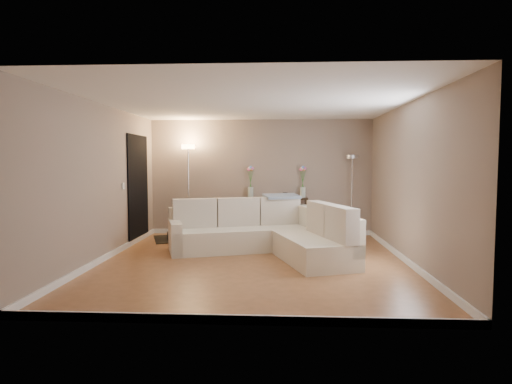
{
  "coord_description": "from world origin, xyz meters",
  "views": [
    {
      "loc": [
        0.41,
        -6.94,
        1.64
      ],
      "look_at": [
        0.0,
        0.8,
        1.1
      ],
      "focal_mm": 30.0,
      "sensor_mm": 36.0,
      "label": 1
    }
  ],
  "objects_px": {
    "console_table": "(273,214)",
    "floor_lamp_unlit": "(352,179)",
    "sectional_sofa": "(268,233)",
    "floor_lamp_lit": "(188,172)"
  },
  "relations": [
    {
      "from": "console_table",
      "to": "sectional_sofa",
      "type": "bearing_deg",
      "value": -92.01
    },
    {
      "from": "sectional_sofa",
      "to": "floor_lamp_unlit",
      "type": "relative_size",
      "value": 1.88
    },
    {
      "from": "floor_lamp_unlit",
      "to": "sectional_sofa",
      "type": "bearing_deg",
      "value": -135.19
    },
    {
      "from": "console_table",
      "to": "floor_lamp_lit",
      "type": "height_order",
      "value": "floor_lamp_lit"
    },
    {
      "from": "sectional_sofa",
      "to": "floor_lamp_lit",
      "type": "bearing_deg",
      "value": 135.92
    },
    {
      "from": "sectional_sofa",
      "to": "console_table",
      "type": "xyz_separation_m",
      "value": [
        0.07,
        1.93,
        0.13
      ]
    },
    {
      "from": "console_table",
      "to": "floor_lamp_unlit",
      "type": "bearing_deg",
      "value": -4.65
    },
    {
      "from": "sectional_sofa",
      "to": "floor_lamp_unlit",
      "type": "distance_m",
      "value": 2.7
    },
    {
      "from": "console_table",
      "to": "floor_lamp_unlit",
      "type": "height_order",
      "value": "floor_lamp_unlit"
    },
    {
      "from": "console_table",
      "to": "floor_lamp_unlit",
      "type": "distance_m",
      "value": 1.91
    }
  ]
}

